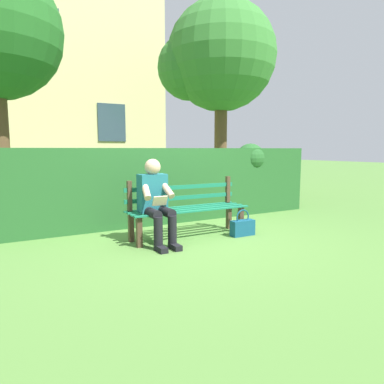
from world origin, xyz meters
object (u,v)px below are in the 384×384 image
(park_bench, at_px, (187,208))
(person_seated, at_px, (156,200))
(tree_far, at_px, (216,59))
(handbag, at_px, (243,227))

(park_bench, xyz_separation_m, person_seated, (0.56, 0.16, 0.19))
(person_seated, relative_size, tree_far, 0.22)
(park_bench, distance_m, handbag, 0.89)
(tree_far, bearing_deg, park_bench, 51.87)
(handbag, bearing_deg, person_seated, -9.82)
(person_seated, bearing_deg, tree_far, -132.06)
(handbag, relative_size, tree_far, 0.08)
(person_seated, relative_size, handbag, 2.91)
(person_seated, height_order, tree_far, tree_far)
(handbag, height_order, tree_far, tree_far)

